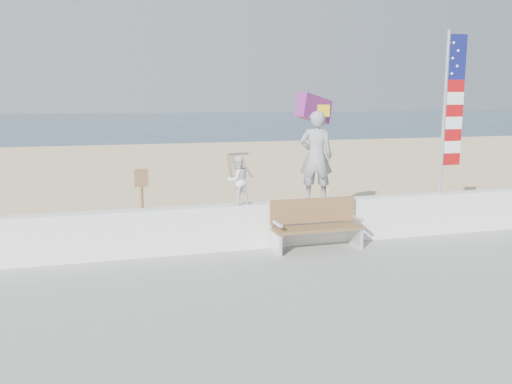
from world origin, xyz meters
TOP-DOWN VIEW (x-y plane):
  - ground at (0.00, 0.00)m, footprint 220.00×220.00m
  - sand at (0.00, 9.00)m, footprint 90.00×40.00m
  - seawall at (0.00, 2.00)m, footprint 30.00×0.35m
  - adult at (1.53, 2.00)m, footprint 0.78×0.65m
  - child at (-0.11, 2.00)m, footprint 0.55×0.48m
  - bench at (1.37, 1.55)m, footprint 1.80×0.57m
  - flag at (4.62, 2.00)m, footprint 0.50×0.08m
  - parafoil_kite at (2.17, 3.69)m, footprint 1.09×0.79m
  - sign at (-1.82, 4.49)m, footprint 0.32×0.07m

SIDE VIEW (x-z plane):
  - ground at x=0.00m, z-range 0.00..0.00m
  - sand at x=0.00m, z-range 0.00..0.08m
  - seawall at x=0.00m, z-range 0.18..1.08m
  - bench at x=1.37m, z-range 0.19..1.19m
  - sign at x=-1.82m, z-range 0.21..1.67m
  - child at x=-0.11m, z-range 1.08..2.05m
  - adult at x=1.53m, z-range 1.08..2.92m
  - parafoil_kite at x=2.17m, z-range 2.54..3.29m
  - flag at x=4.62m, z-range 1.24..4.74m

